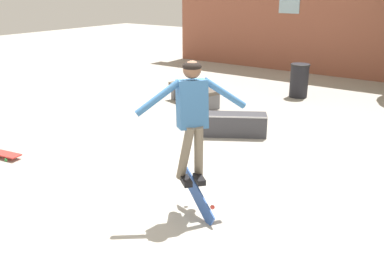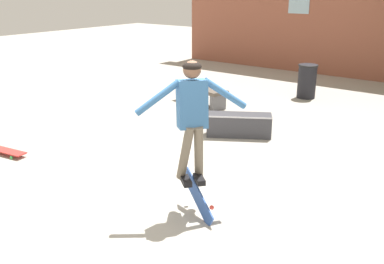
{
  "view_description": "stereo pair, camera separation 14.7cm",
  "coord_description": "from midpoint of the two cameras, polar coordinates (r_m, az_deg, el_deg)",
  "views": [
    {
      "loc": [
        3.37,
        -4.08,
        2.74
      ],
      "look_at": [
        0.56,
        -0.14,
        1.07
      ],
      "focal_mm": 40.0,
      "sensor_mm": 36.0,
      "label": 1
    },
    {
      "loc": [
        3.49,
        -3.99,
        2.74
      ],
      "look_at": [
        0.56,
        -0.14,
        1.07
      ],
      "focal_mm": 40.0,
      "sensor_mm": 36.0,
      "label": 2
    }
  ],
  "objects": [
    {
      "name": "skateboard_resting",
      "position": [
        7.91,
        -23.09,
        -2.31
      ],
      "size": [
        0.83,
        0.33,
        0.08
      ],
      "rotation": [
        0.0,
        0.0,
        3.31
      ],
      "color": "red",
      "rests_on": "ground_plane"
    },
    {
      "name": "building_backdrop",
      "position": [
        14.05,
        24.06,
        15.03
      ],
      "size": [
        14.1,
        0.52,
        5.0
      ],
      "color": "#93513D",
      "rests_on": "ground_plane"
    },
    {
      "name": "trash_bin",
      "position": [
        11.3,
        15.45,
        6.64
      ],
      "size": [
        0.5,
        0.5,
        0.85
      ],
      "color": "black",
      "rests_on": "ground_plane"
    },
    {
      "name": "ground_plane",
      "position": [
        5.96,
        -2.76,
        -8.35
      ],
      "size": [
        40.0,
        40.0,
        0.0
      ],
      "primitive_type": "plane",
      "color": "#A39E93"
    },
    {
      "name": "park_bench",
      "position": [
        10.32,
        1.62,
        5.46
      ],
      "size": [
        1.59,
        0.87,
        0.44
      ],
      "rotation": [
        0.0,
        0.0,
        -0.29
      ],
      "color": "brown",
      "rests_on": "ground_plane"
    },
    {
      "name": "skate_ledge",
      "position": [
        8.19,
        6.79,
        0.94
      ],
      "size": [
        1.23,
        0.96,
        0.43
      ],
      "rotation": [
        0.0,
        0.0,
        0.55
      ],
      "color": "#38383D",
      "rests_on": "ground_plane"
    },
    {
      "name": "skater",
      "position": [
        5.04,
        0.84,
        2.76
      ],
      "size": [
        0.91,
        1.11,
        1.51
      ],
      "rotation": [
        0.0,
        0.0,
        -0.68
      ],
      "color": "teal"
    },
    {
      "name": "skateboard_flipping",
      "position": [
        5.39,
        1.57,
        -8.6
      ],
      "size": [
        0.73,
        0.36,
        0.57
      ],
      "rotation": [
        0.0,
        0.0,
        -0.45
      ],
      "color": "#2D519E"
    }
  ]
}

